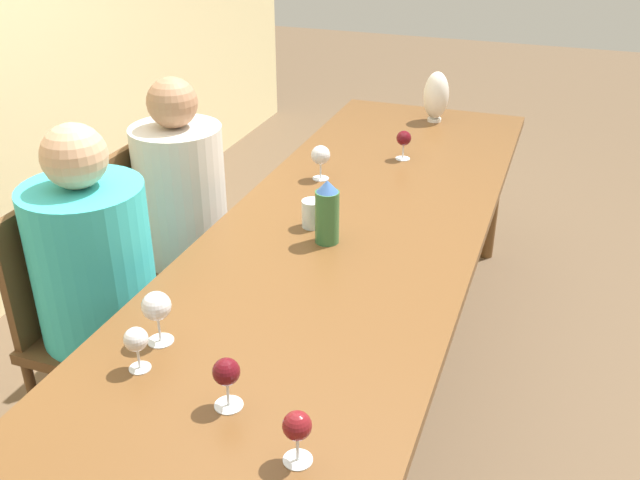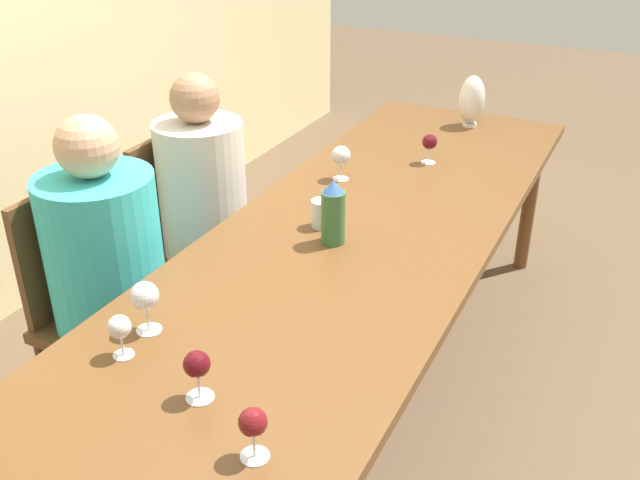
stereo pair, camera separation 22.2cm
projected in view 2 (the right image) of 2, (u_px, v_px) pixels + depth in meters
The scene contains 15 objects.
ground_plane at pixel (343, 416), 2.79m from camera, with size 14.00×14.00×0.00m, color brown.
dining_table at pixel (346, 257), 2.46m from camera, with size 3.20×0.92×0.77m.
water_bottle at pixel (333, 213), 2.37m from camera, with size 0.08×0.08×0.23m.
water_tumbler at pixel (322, 213), 2.51m from camera, with size 0.07×0.07×0.10m.
vase at pixel (472, 100), 3.45m from camera, with size 0.12×0.12×0.25m.
wine_glass_0 at pixel (197, 366), 1.67m from camera, with size 0.07×0.07×0.13m.
wine_glass_1 at pixel (341, 156), 2.86m from camera, with size 0.08×0.08×0.14m.
wine_glass_2 at pixel (430, 143), 3.03m from camera, with size 0.06×0.06×0.13m.
wine_glass_3 at pixel (145, 297), 1.91m from camera, with size 0.08×0.08×0.15m.
wine_glass_4 at pixel (119, 328), 1.82m from camera, with size 0.06×0.06×0.12m.
wine_glass_5 at pixel (253, 424), 1.50m from camera, with size 0.07×0.07×0.13m.
chair_near at pixel (98, 304), 2.57m from camera, with size 0.44×0.44×0.93m.
chair_far at pixel (193, 237), 3.04m from camera, with size 0.44×0.44×0.93m.
person_near at pixel (111, 276), 2.47m from camera, with size 0.40×0.40×1.22m.
person_far at pixel (207, 210), 2.94m from camera, with size 0.36×0.36×1.22m.
Camera 2 is at (-1.97, -0.87, 1.91)m, focal length 40.00 mm.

